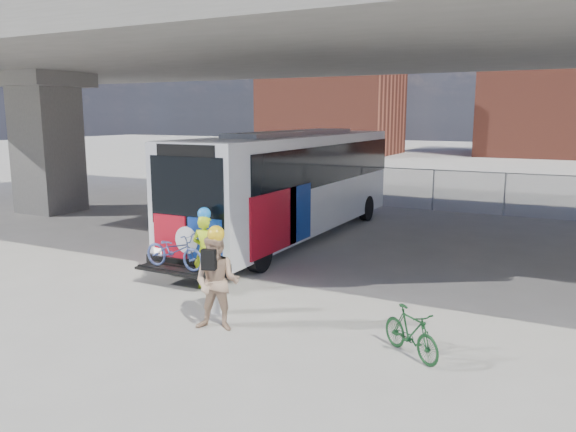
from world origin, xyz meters
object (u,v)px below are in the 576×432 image
Objects in this scene: cyclist_hivis at (205,250)px; bollard at (217,286)px; bus at (295,177)px; bike_parked at (411,332)px; cyclist_tan at (217,281)px.

bollard is at bearing 127.89° from cyclist_hivis.
cyclist_hivis is (0.74, -6.32, -1.13)m from bus.
bus is at bearing -89.01° from cyclist_hivis.
bus is 6.33× the size of cyclist_hivis.
cyclist_hivis is at bearing -83.29° from bus.
cyclist_hivis reaches higher than bollard.
bus is 8.74× the size of bike_parked.
bus is 10.22m from bike_parked.
cyclist_hivis is 2.75m from cyclist_tan.
cyclist_tan reaches higher than bollard.
cyclist_tan is at bearing 124.78° from cyclist_hivis.
cyclist_tan is 1.44× the size of bike_parked.
cyclist_tan is at bearing 134.24° from bike_parked.
bollard reaches higher than bike_parked.
cyclist_hivis is 1.38× the size of bike_parked.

